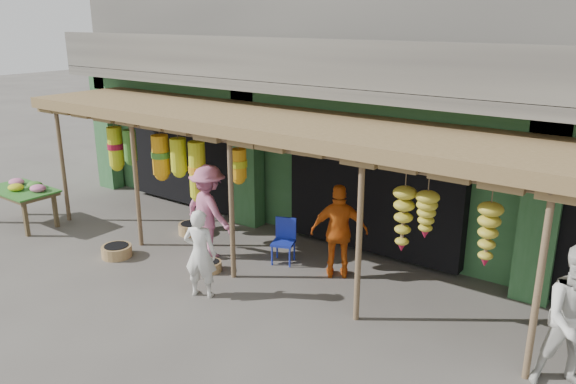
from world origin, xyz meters
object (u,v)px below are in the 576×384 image
Objects in this scene: flower_table at (23,191)px; person_shopper at (208,211)px; person_front at (200,253)px; person_vendor at (339,232)px; blue_chair at (284,238)px.

flower_table is 0.90× the size of person_shopper.
person_front is 0.88× the size of person_vendor.
person_vendor is 0.94× the size of person_shopper.
person_front is at bearing -0.24° from flower_table.
blue_chair is at bearing 18.26° from flower_table.
person_shopper is at bearing -72.79° from person_front.
person_shopper is at bearing -17.67° from person_vendor.
person_front is (-0.29, -1.92, 0.29)m from blue_chair.
flower_table is at bearing -22.73° from person_front.
person_shopper is at bearing -174.20° from blue_chair.
person_vendor is (1.47, 1.96, 0.10)m from person_front.
person_vendor is at bearing -157.74° from person_shopper.
person_front is 0.83× the size of person_shopper.
flower_table is 5.52m from person_front.
flower_table reaches higher than blue_chair.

